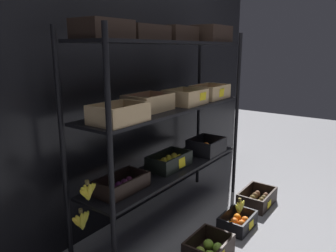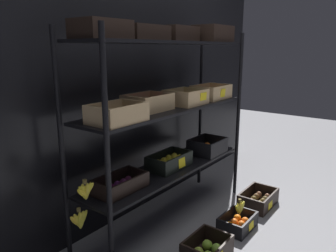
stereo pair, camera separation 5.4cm
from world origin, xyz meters
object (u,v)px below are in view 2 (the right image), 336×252
crate_ground_center_tangerine (237,223)px  banana_bunch_loose (239,208)px  crate_ground_kiwi (258,200)px  display_rack (169,103)px  crate_ground_apple_green (207,250)px

crate_ground_center_tangerine → banana_bunch_loose: (0.01, -0.00, 0.13)m
crate_ground_kiwi → banana_bunch_loose: (-0.45, -0.02, 0.12)m
crate_ground_center_tangerine → banana_bunch_loose: size_ratio=2.14×
crate_ground_center_tangerine → crate_ground_kiwi: bearing=2.3°
display_rack → banana_bunch_loose: (0.24, -0.52, -0.81)m
crate_ground_kiwi → crate_ground_apple_green: bearing=-179.1°
crate_ground_apple_green → crate_ground_center_tangerine: crate_ground_apple_green is taller
display_rack → crate_ground_apple_green: 1.08m
crate_ground_apple_green → banana_bunch_loose: bearing=-1.1°
display_rack → banana_bunch_loose: display_rack is taller
crate_ground_kiwi → banana_bunch_loose: size_ratio=2.63×
crate_ground_apple_green → banana_bunch_loose: banana_bunch_loose is taller
display_rack → crate_ground_center_tangerine: display_rack is taller
crate_ground_apple_green → banana_bunch_loose: (0.47, -0.01, 0.12)m
display_rack → crate_ground_apple_green: (-0.24, -0.51, -0.93)m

